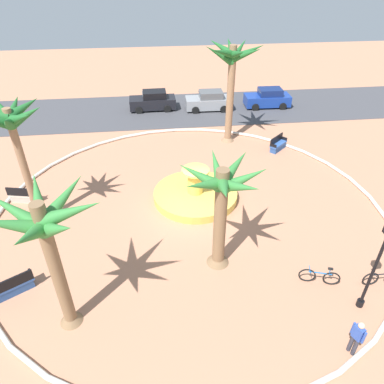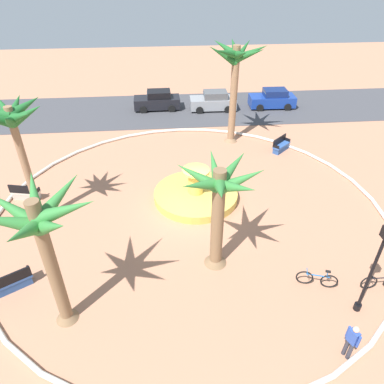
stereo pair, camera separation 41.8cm
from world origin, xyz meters
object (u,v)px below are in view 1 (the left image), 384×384
(parked_car_leftmost, at_px, (153,101))
(bench_north, at_px, (14,286))
(bicycle_by_lamppost, at_px, (319,276))
(person_cyclist_helmet, at_px, (357,336))
(bench_east, at_px, (24,196))
(bicycle_red_frame, at_px, (382,278))
(parked_car_second, at_px, (209,101))
(parked_car_third, at_px, (268,98))
(fountain, at_px, (195,194))
(bench_west, at_px, (278,145))
(palm_tree_by_curb, at_px, (46,234))
(palm_tree_mid_plaza, at_px, (12,128))
(palm_tree_near_fountain, at_px, (222,196))
(palm_tree_far_side, at_px, (232,68))
(lamppost, at_px, (378,260))

(parked_car_leftmost, bearing_deg, bench_north, -107.44)
(bicycle_by_lamppost, distance_m, person_cyclist_helmet, 3.23)
(bench_east, xyz_separation_m, bench_north, (1.37, -6.69, 0.00))
(bicycle_red_frame, bearing_deg, bench_north, 175.02)
(parked_car_second, distance_m, parked_car_third, 5.34)
(bench_north, height_order, parked_car_second, parked_car_second)
(fountain, bearing_deg, bench_west, 38.78)
(palm_tree_by_curb, bearing_deg, palm_tree_mid_plaza, 112.37)
(fountain, relative_size, palm_tree_near_fountain, 0.92)
(palm_tree_near_fountain, distance_m, bench_north, 9.35)
(bench_west, xyz_separation_m, bench_north, (-14.85, -11.14, 0.00))
(palm_tree_near_fountain, relative_size, bicycle_by_lamppost, 3.12)
(bicycle_by_lamppost, bearing_deg, bench_west, 80.10)
(palm_tree_near_fountain, distance_m, parked_car_second, 18.99)
(palm_tree_far_side, bearing_deg, parked_car_second, 94.08)
(bench_north, bearing_deg, palm_tree_mid_plaza, 91.22)
(bicycle_red_frame, height_order, parked_car_second, parked_car_second)
(palm_tree_far_side, distance_m, bench_east, 15.27)
(palm_tree_near_fountain, xyz_separation_m, parked_car_second, (2.46, 18.60, -2.93))
(parked_car_leftmost, distance_m, parked_car_third, 10.26)
(bicycle_red_frame, bearing_deg, bench_east, 154.34)
(palm_tree_near_fountain, height_order, person_cyclist_helmet, palm_tree_near_fountain)
(bench_west, bearing_deg, palm_tree_mid_plaza, -156.88)
(palm_tree_by_curb, xyz_separation_m, bench_west, (12.29, 12.83, -4.05))
(bench_north, bearing_deg, lamppost, -9.37)
(parked_car_third, bearing_deg, person_cyclist_helmet, -99.42)
(bench_west, distance_m, parked_car_third, 8.41)
(bicycle_by_lamppost, bearing_deg, bicycle_red_frame, -7.99)
(bicycle_by_lamppost, bearing_deg, bench_east, 151.49)
(palm_tree_near_fountain, distance_m, parked_car_leftmost, 19.57)
(bench_west, bearing_deg, fountain, -141.22)
(fountain, distance_m, palm_tree_mid_plaza, 9.81)
(bench_north, height_order, bicycle_by_lamppost, bench_north)
(bench_east, xyz_separation_m, lamppost, (15.28, -8.98, 2.22))
(bench_north, height_order, bicycle_red_frame, bench_north)
(palm_tree_near_fountain, xyz_separation_m, person_cyclist_helmet, (3.89, -4.85, -2.79))
(palm_tree_near_fountain, xyz_separation_m, bench_north, (-8.70, -0.70, -3.36))
(palm_tree_far_side, height_order, parked_car_leftmost, palm_tree_far_side)
(bicycle_red_frame, bearing_deg, palm_tree_far_side, 104.60)
(bicycle_red_frame, bearing_deg, parked_car_third, 86.79)
(palm_tree_near_fountain, distance_m, lamppost, 6.12)
(bench_north, xyz_separation_m, bicycle_by_lamppost, (12.73, -0.97, 0.04))
(fountain, bearing_deg, bicycle_red_frame, -45.57)
(fountain, bearing_deg, palm_tree_far_side, 65.03)
(fountain, xyz_separation_m, bicycle_red_frame, (7.06, -7.20, 0.09))
(palm_tree_mid_plaza, relative_size, bicycle_by_lamppost, 3.91)
(palm_tree_near_fountain, xyz_separation_m, lamppost, (5.22, -3.00, -1.14))
(palm_tree_near_fountain, distance_m, palm_tree_mid_plaza, 9.82)
(palm_tree_near_fountain, bearing_deg, bench_north, -175.40)
(parked_car_second, bearing_deg, lamppost, -82.71)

